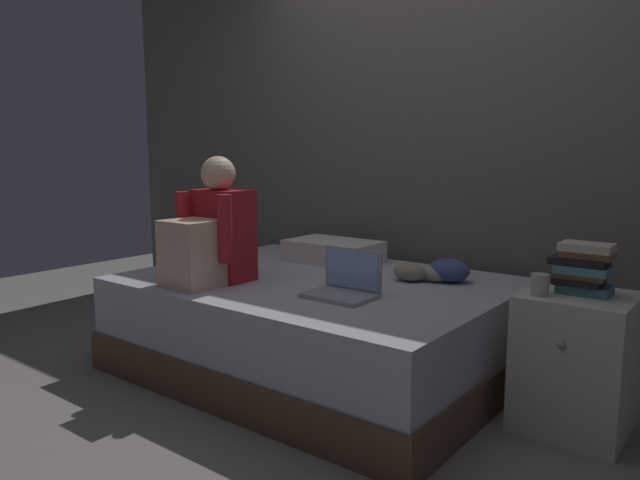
{
  "coord_description": "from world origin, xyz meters",
  "views": [
    {
      "loc": [
        1.73,
        -2.17,
        1.2
      ],
      "look_at": [
        -0.03,
        0.1,
        0.76
      ],
      "focal_mm": 33.37,
      "sensor_mm": 36.0,
      "label": 1
    }
  ],
  "objects": [
    {
      "name": "clothes_pile",
      "position": [
        0.33,
        0.62,
        0.57
      ],
      "size": [
        0.37,
        0.28,
        0.12
      ],
      "color": "gray",
      "rests_on": "bed"
    },
    {
      "name": "laptop",
      "position": [
        0.14,
        0.07,
        0.57
      ],
      "size": [
        0.32,
        0.23,
        0.22
      ],
      "color": "#9EA0A5",
      "rests_on": "bed"
    },
    {
      "name": "nightstand",
      "position": [
        1.1,
        0.43,
        0.3
      ],
      "size": [
        0.44,
        0.46,
        0.6
      ],
      "color": "beige",
      "rests_on": "ground_plane"
    },
    {
      "name": "mug",
      "position": [
        0.97,
        0.31,
        0.64
      ],
      "size": [
        0.08,
        0.08,
        0.09
      ],
      "primitive_type": "cylinder",
      "color": "#BCB2A3",
      "rests_on": "nightstand"
    },
    {
      "name": "person_sitting",
      "position": [
        -0.58,
        -0.11,
        0.76
      ],
      "size": [
        0.39,
        0.44,
        0.66
      ],
      "color": "#B21E28",
      "rests_on": "bed"
    },
    {
      "name": "pillow",
      "position": [
        -0.43,
        0.75,
        0.58
      ],
      "size": [
        0.56,
        0.36,
        0.13
      ],
      "primitive_type": "cube",
      "color": "silver",
      "rests_on": "bed"
    },
    {
      "name": "wall_back",
      "position": [
        0.0,
        1.2,
        1.35
      ],
      "size": [
        5.6,
        0.1,
        2.7
      ],
      "primitive_type": "cube",
      "color": "slate",
      "rests_on": "ground_plane"
    },
    {
      "name": "bed",
      "position": [
        -0.2,
        0.3,
        0.25
      ],
      "size": [
        2.0,
        1.5,
        0.51
      ],
      "color": "brown",
      "rests_on": "ground_plane"
    },
    {
      "name": "ground_plane",
      "position": [
        0.0,
        0.0,
        0.0
      ],
      "size": [
        8.0,
        8.0,
        0.0
      ],
      "primitive_type": "plane",
      "color": "gray"
    },
    {
      "name": "book_stack",
      "position": [
        1.1,
        0.44,
        0.7
      ],
      "size": [
        0.24,
        0.16,
        0.22
      ],
      "color": "teal",
      "rests_on": "nightstand"
    }
  ]
}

